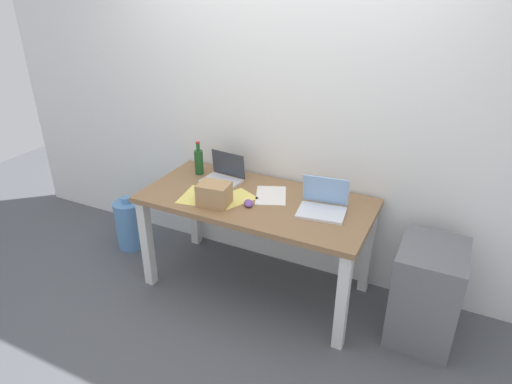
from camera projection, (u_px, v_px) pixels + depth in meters
ground_plane at (256, 285)px, 3.47m from camera, size 8.00×8.00×0.00m
back_wall at (283, 107)px, 3.25m from camera, size 5.20×0.08×2.60m
desk at (256, 211)px, 3.18m from camera, size 1.62×0.77×0.76m
laptop_left at (224, 175)px, 3.38m from camera, size 0.30×0.24×0.21m
laptop_right at (323, 205)px, 2.95m from camera, size 0.34×0.29×0.22m
beer_bottle at (199, 161)px, 3.47m from camera, size 0.07×0.07×0.26m
computer_mouse at (248, 203)px, 3.03m from camera, size 0.10×0.12×0.03m
cardboard_box at (214, 194)px, 3.02m from camera, size 0.23×0.18×0.15m
paper_sheet_front_left at (197, 196)px, 3.17m from camera, size 0.25×0.33×0.00m
paper_yellow_folder at (233, 199)px, 3.12m from camera, size 0.32×0.36×0.00m
paper_sheet_near_back at (271, 195)px, 3.17m from camera, size 0.31×0.35×0.00m
water_cooler_jug at (130, 224)px, 3.88m from camera, size 0.24×0.24×0.48m
filing_cabinet at (426, 293)px, 2.87m from camera, size 0.40×0.48×0.67m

